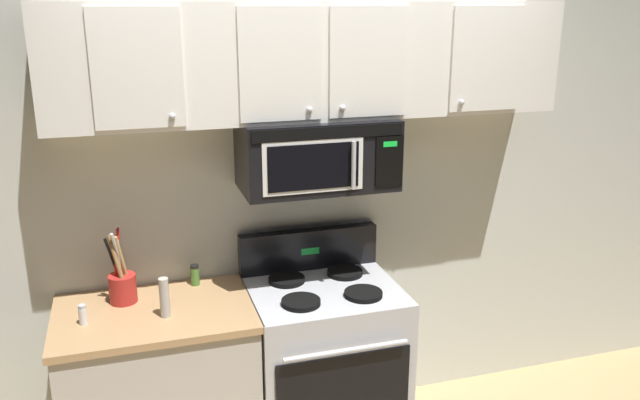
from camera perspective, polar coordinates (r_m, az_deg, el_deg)
back_wall at (r=3.54m, az=-1.42°, el=1.35°), size 5.20×0.10×2.70m
stove_range at (r=3.57m, az=0.32°, el=-14.00°), size 0.76×0.69×1.12m
over_range_microwave at (r=3.25m, az=-0.27°, el=4.04°), size 0.76×0.43×0.35m
upper_cabinets at (r=3.21m, az=-0.43°, el=12.01°), size 2.50×0.36×0.55m
counter_segment at (r=3.46m, az=-13.65°, el=-15.89°), size 0.93×0.65×0.90m
utensil_crock_red at (r=3.32m, az=-16.81°, el=-6.89°), size 0.13×0.13×0.38m
salt_shaker at (r=3.18m, az=-19.89°, el=-9.34°), size 0.04×0.04×0.09m
pepper_mill at (r=3.12m, az=-13.34°, el=-8.24°), size 0.05×0.05×0.19m
spice_jar at (r=3.44m, az=-10.79°, el=-6.41°), size 0.05×0.05×0.11m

